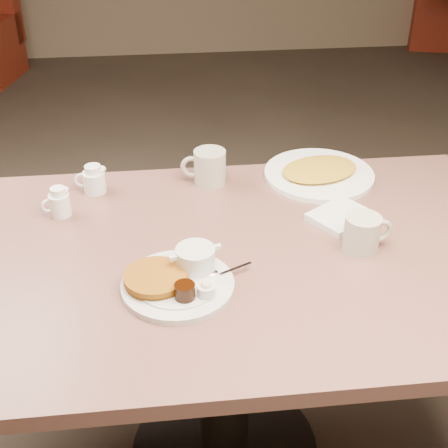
{
  "coord_description": "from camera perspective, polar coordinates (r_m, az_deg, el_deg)",
  "views": [
    {
      "loc": [
        -0.14,
        -1.2,
        1.61
      ],
      "look_at": [
        0.0,
        0.02,
        0.82
      ],
      "focal_mm": 49.32,
      "sensor_mm": 36.0,
      "label": 1
    }
  ],
  "objects": [
    {
      "name": "hash_plate",
      "position": [
        1.82,
        8.8,
        4.73
      ],
      "size": [
        0.41,
        0.41,
        0.04
      ],
      "color": "white",
      "rests_on": "diner_table"
    },
    {
      "name": "coffee_mug_near",
      "position": [
        1.5,
        12.77,
        -0.79
      ],
      "size": [
        0.13,
        0.1,
        0.09
      ],
      "color": "#BDB5A3",
      "rests_on": "diner_table"
    },
    {
      "name": "creamer_left",
      "position": [
        1.66,
        -15.02,
        1.91
      ],
      "size": [
        0.08,
        0.06,
        0.08
      ],
      "color": "white",
      "rests_on": "diner_table"
    },
    {
      "name": "creamer_right",
      "position": [
        1.75,
        -11.99,
        4.02
      ],
      "size": [
        0.1,
        0.08,
        0.08
      ],
      "color": "white",
      "rests_on": "diner_table"
    },
    {
      "name": "main_plate",
      "position": [
        1.37,
        -4.25,
        -4.96
      ],
      "size": [
        0.33,
        0.32,
        0.07
      ],
      "color": "silver",
      "rests_on": "diner_table"
    },
    {
      "name": "napkin",
      "position": [
        1.63,
        10.75,
        0.7
      ],
      "size": [
        0.19,
        0.18,
        0.02
      ],
      "color": "silver",
      "rests_on": "diner_table"
    },
    {
      "name": "diner_table",
      "position": [
        1.58,
        0.08,
        -7.72
      ],
      "size": [
        1.5,
        0.9,
        0.75
      ],
      "color": "#84564C",
      "rests_on": "ground"
    },
    {
      "name": "coffee_mug_far",
      "position": [
        1.75,
        -1.43,
        5.28
      ],
      "size": [
        0.14,
        0.1,
        0.1
      ],
      "color": "#B1AC99",
      "rests_on": "diner_table"
    }
  ]
}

